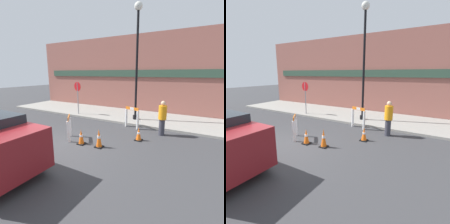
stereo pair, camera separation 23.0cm
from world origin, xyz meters
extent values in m
plane|color=#38383A|center=(0.00, 0.00, 0.00)|extent=(60.00, 60.00, 0.00)
cube|color=gray|center=(0.00, 6.30, 0.06)|extent=(18.00, 3.59, 0.11)
cube|color=#93564C|center=(0.00, 8.17, 2.75)|extent=(18.00, 0.12, 5.50)
cube|color=#2D4738|center=(0.00, 8.06, 2.80)|extent=(16.20, 0.10, 0.50)
cylinder|color=black|center=(1.27, 5.50, 0.23)|extent=(0.29, 0.29, 0.24)
cylinder|color=black|center=(1.27, 5.50, 3.11)|extent=(0.13, 0.13, 5.99)
sphere|color=silver|center=(1.27, 5.50, 6.28)|extent=(0.44, 0.44, 0.44)
cylinder|color=gray|center=(-2.64, 4.92, 1.17)|extent=(0.06, 0.06, 2.11)
cylinder|color=red|center=(-2.64, 4.92, 1.95)|extent=(0.60, 0.10, 0.60)
cube|color=white|center=(-0.34, 1.60, 0.45)|extent=(0.14, 0.13, 0.90)
cube|color=white|center=(0.09, 1.05, 0.45)|extent=(0.14, 0.13, 0.90)
cube|color=orange|center=(-0.12, 1.33, 0.97)|extent=(0.49, 0.61, 0.15)
cube|color=white|center=(-0.12, 1.33, 0.97)|extent=(0.17, 0.20, 0.14)
cube|color=white|center=(1.98, 4.05, 0.48)|extent=(0.09, 0.14, 0.96)
cube|color=white|center=(1.25, 4.24, 0.48)|extent=(0.09, 0.14, 0.96)
cube|color=orange|center=(1.61, 4.15, 1.03)|extent=(0.79, 0.22, 0.15)
cube|color=white|center=(1.61, 4.15, 1.03)|extent=(0.24, 0.09, 0.13)
cube|color=black|center=(1.49, 1.22, 0.02)|extent=(0.30, 0.30, 0.04)
cone|color=orange|center=(1.49, 1.22, 0.39)|extent=(0.23, 0.23, 0.70)
cylinder|color=white|center=(1.49, 1.22, 0.42)|extent=(0.13, 0.13, 0.10)
cube|color=black|center=(0.69, 1.12, 0.02)|extent=(0.30, 0.30, 0.04)
cone|color=orange|center=(0.69, 1.12, 0.33)|extent=(0.22, 0.23, 0.58)
cylinder|color=white|center=(0.69, 1.12, 0.36)|extent=(0.13, 0.13, 0.08)
cube|color=black|center=(2.58, 2.64, 0.02)|extent=(0.30, 0.30, 0.04)
cone|color=orange|center=(2.58, 2.64, 0.31)|extent=(0.22, 0.22, 0.54)
cylinder|color=white|center=(2.58, 2.64, 0.34)|extent=(0.13, 0.13, 0.08)
cylinder|color=#33333D|center=(3.26, 3.79, 0.38)|extent=(0.36, 0.36, 0.76)
cylinder|color=orange|center=(3.26, 3.79, 1.08)|extent=(0.50, 0.50, 0.63)
sphere|color=#DBAD89|center=(3.26, 3.79, 1.50)|extent=(0.29, 0.29, 0.21)
cylinder|color=black|center=(0.65, -0.96, 0.30)|extent=(0.60, 0.18, 0.60)
camera|label=1|loc=(5.06, -4.06, 2.84)|focal=28.00mm
camera|label=2|loc=(5.26, -3.95, 2.84)|focal=28.00mm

